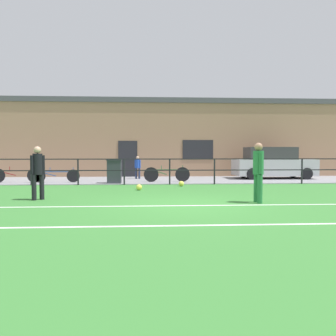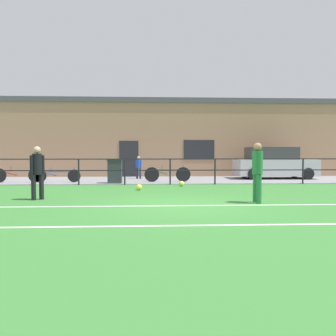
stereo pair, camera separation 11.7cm
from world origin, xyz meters
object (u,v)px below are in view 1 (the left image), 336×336
parked_car_red (273,164)px  bicycle_parked_2 (16,175)px  player_goalkeeper (38,170)px  trash_bin_0 (114,171)px  soccer_ball_spare (139,187)px  bicycle_parked_0 (56,176)px  spectator_child (138,166)px  soccer_ball_match (181,184)px  bicycle_parked_1 (167,174)px  player_striker (258,169)px

parked_car_red → bicycle_parked_2: bearing=-171.5°
player_goalkeeper → trash_bin_0: (1.75, 5.45, -0.33)m
parked_car_red → soccer_ball_spare: bearing=-142.7°
parked_car_red → bicycle_parked_0: size_ratio=1.94×
bicycle_parked_0 → parked_car_red: bearing=9.8°
spectator_child → trash_bin_0: spectator_child is taller
spectator_child → bicycle_parked_0: spectator_child is taller
parked_car_red → trash_bin_0: (-8.28, -2.48, -0.24)m
soccer_ball_match → spectator_child: spectator_child is taller
bicycle_parked_0 → bicycle_parked_2: bearing=-180.0°
bicycle_parked_1 → spectator_child: bearing=125.0°
player_striker → parked_car_red: bearing=152.8°
soccer_ball_match → parked_car_red: parked_car_red is taller
bicycle_parked_0 → player_striker: bearing=-43.5°
soccer_ball_spare → bicycle_parked_2: (-5.78, 3.49, 0.25)m
soccer_ball_match → bicycle_parked_2: size_ratio=0.10×
parked_car_red → player_goalkeeper: bearing=-141.7°
player_striker → soccer_ball_spare: player_striker is taller
bicycle_parked_1 → bicycle_parked_2: bicycle_parked_1 is taller
bicycle_parked_0 → bicycle_parked_1: 5.19m
player_goalkeeper → trash_bin_0: 5.73m
bicycle_parked_2 → bicycle_parked_1: bearing=0.0°
player_goalkeeper → soccer_ball_match: size_ratio=7.18×
soccer_ball_match → bicycle_parked_2: (-7.51, 2.03, 0.25)m
soccer_ball_match → player_striker: bearing=-71.4°
spectator_child → bicycle_parked_1: (1.44, -2.05, -0.32)m
parked_car_red → bicycle_parked_0: parked_car_red is taller
bicycle_parked_1 → bicycle_parked_0: bearing=-180.0°
bicycle_parked_2 → soccer_ball_match: bearing=-15.1°
soccer_ball_spare → bicycle_parked_0: (-3.95, 3.49, 0.22)m
bicycle_parked_0 → bicycle_parked_1: bearing=0.0°
spectator_child → trash_bin_0: (-0.99, -2.62, -0.13)m
parked_car_red → trash_bin_0: bearing=-163.3°
player_striker → trash_bin_0: 7.91m
soccer_ball_match → bicycle_parked_0: size_ratio=0.10×
player_striker → parked_car_red: 9.64m
player_striker → soccer_ball_spare: (-3.40, 3.50, -0.84)m
soccer_ball_match → spectator_child: (-1.93, 4.08, 0.59)m
player_striker → bicycle_parked_1: bearing=-167.5°
trash_bin_0 → player_striker: bearing=-54.4°
soccer_ball_match → bicycle_parked_0: bicycle_parked_0 is taller
bicycle_parked_0 → bicycle_parked_2: bicycle_parked_2 is taller
player_striker → bicycle_parked_2: size_ratio=0.72×
spectator_child → bicycle_parked_0: (-3.76, -2.05, -0.37)m
player_striker → bicycle_parked_2: bearing=-132.0°
soccer_ball_match → bicycle_parked_0: 6.04m
soccer_ball_spare → trash_bin_0: bearing=112.2°
soccer_ball_spare → parked_car_red: 8.94m
player_goalkeeper → spectator_child: (2.74, 8.07, -0.20)m
soccer_ball_spare → bicycle_parked_2: size_ratio=0.10×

